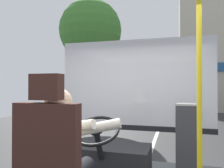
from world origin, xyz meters
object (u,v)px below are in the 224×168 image
Objects in this scene: steering_console at (107,159)px; handrail_pole at (199,103)px; fare_box at (188,147)px; bus_driver at (62,148)px.

handrail_pole is (1.05, -0.75, 0.82)m from steering_console.
fare_box is at bearing 95.71° from handrail_pole.
handrail_pole reaches higher than fare_box.
steering_console is 1.53m from handrail_pole.
bus_driver is 0.85× the size of fare_box.
handrail_pole is (1.05, 0.47, 0.34)m from bus_driver.
bus_driver is 1.21m from handrail_pole.
handrail_pole is 0.84m from fare_box.
handrail_pole reaches higher than bus_driver.
steering_console is at bearing 90.00° from bus_driver.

